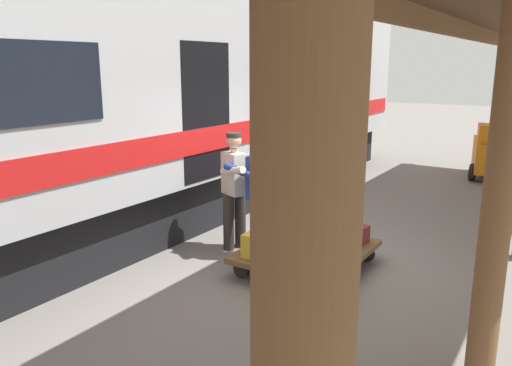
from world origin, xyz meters
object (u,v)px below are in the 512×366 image
(suitcase_orange_carryall, at_px, (313,257))
(suitcase_yellow_case, at_px, (267,244))
(suitcase_slate_roller, at_px, (287,224))
(suitcase_red_plastic, at_px, (310,221))
(suitcase_teal_softside, at_px, (286,238))
(baggage_tug, at_px, (499,152))
(suitcase_burgundy_valise, at_px, (311,238))
(train_car, at_px, (134,101))
(suitcase_brown_leather, at_px, (303,217))
(porter_in_overalls, at_px, (260,192))
(suitcase_navy_fabric, at_px, (302,229))
(suitcase_gray_aluminum, at_px, (330,246))
(suitcase_maroon_trunk, at_px, (345,235))
(luggage_cart, at_px, (307,252))
(porter_by_door, at_px, (235,187))

(suitcase_orange_carryall, bearing_deg, suitcase_yellow_case, 0.00)
(suitcase_slate_roller, height_order, suitcase_red_plastic, suitcase_red_plastic)
(suitcase_red_plastic, bearing_deg, suitcase_teal_softside, -41.11)
(suitcase_yellow_case, xyz_separation_m, baggage_tug, (-1.62, -7.76, 0.19))
(suitcase_orange_carryall, height_order, suitcase_burgundy_valise, suitcase_burgundy_valise)
(train_car, xyz_separation_m, suitcase_brown_leather, (-3.01, -0.22, -1.52))
(suitcase_burgundy_valise, distance_m, porter_in_overalls, 1.26)
(suitcase_yellow_case, bearing_deg, suitcase_navy_fabric, -90.00)
(suitcase_teal_softside, xyz_separation_m, porter_in_overalls, (0.45, -0.06, 0.56))
(suitcase_navy_fabric, xyz_separation_m, baggage_tug, (-1.62, -6.81, 0.26))
(suitcase_yellow_case, relative_size, porter_in_overalls, 0.30)
(suitcase_gray_aluminum, bearing_deg, suitcase_maroon_trunk, -90.00)
(train_car, relative_size, suitcase_maroon_trunk, 31.54)
(train_car, bearing_deg, suitcase_brown_leather, -175.88)
(suitcase_burgundy_valise, bearing_deg, suitcase_maroon_trunk, -90.97)
(luggage_cart, distance_m, suitcase_burgundy_valise, 0.72)
(suitcase_burgundy_valise, xyz_separation_m, baggage_tug, (-1.00, -7.80, -0.01))
(luggage_cart, xyz_separation_m, suitcase_teal_softside, (0.32, 0.00, 0.12))
(suitcase_brown_leather, bearing_deg, suitcase_teal_softside, 89.02)
(porter_by_door, xyz_separation_m, baggage_tug, (-2.53, -7.15, -0.30))
(suitcase_orange_carryall, relative_size, suitcase_red_plastic, 1.30)
(suitcase_gray_aluminum, height_order, suitcase_red_plastic, suitcase_red_plastic)
(suitcase_maroon_trunk, bearing_deg, luggage_cart, 55.89)
(suitcase_slate_roller, bearing_deg, luggage_cart, 176.35)
(luggage_cart, height_order, suitcase_red_plastic, suitcase_red_plastic)
(suitcase_slate_roller, height_order, suitcase_burgundy_valise, suitcase_burgundy_valise)
(suitcase_slate_roller, distance_m, baggage_tug, 7.44)
(suitcase_maroon_trunk, relative_size, suitcase_burgundy_valise, 1.23)
(train_car, distance_m, baggage_tug, 8.51)
(suitcase_red_plastic, bearing_deg, suitcase_gray_aluminum, -92.32)
(suitcase_yellow_case, height_order, suitcase_maroon_trunk, suitcase_yellow_case)
(luggage_cart, height_order, suitcase_burgundy_valise, suitcase_burgundy_valise)
(luggage_cart, xyz_separation_m, suitcase_gray_aluminum, (-0.32, 0.00, 0.14))
(suitcase_orange_carryall, bearing_deg, suitcase_teal_softside, -36.44)
(train_car, xyz_separation_m, porter_by_door, (-2.09, 0.15, -1.14))
(suitcase_gray_aluminum, distance_m, porter_in_overalls, 1.22)
(suitcase_maroon_trunk, relative_size, suitcase_orange_carryall, 0.86)
(suitcase_yellow_case, bearing_deg, suitcase_brown_leather, -90.50)
(luggage_cart, height_order, porter_by_door, porter_by_door)
(luggage_cart, height_order, porter_in_overalls, porter_in_overalls)
(suitcase_teal_softside, bearing_deg, suitcase_red_plastic, 138.89)
(suitcase_maroon_trunk, distance_m, suitcase_slate_roller, 0.80)
(suitcase_gray_aluminum, relative_size, baggage_tug, 0.31)
(luggage_cart, bearing_deg, suitcase_orange_carryall, 124.11)
(suitcase_gray_aluminum, bearing_deg, suitcase_teal_softside, 0.00)
(suitcase_slate_roller, xyz_separation_m, baggage_tug, (-1.62, -7.26, 0.07))
(suitcase_gray_aluminum, xyz_separation_m, baggage_tug, (-0.98, -7.28, 0.25))
(suitcase_gray_aluminum, distance_m, suitcase_red_plastic, 0.72)
(suitcase_navy_fabric, bearing_deg, suitcase_brown_leather, -115.67)
(suitcase_orange_carryall, bearing_deg, baggage_tug, -97.20)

